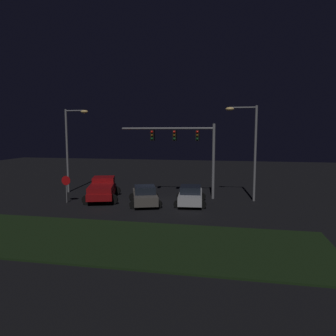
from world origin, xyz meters
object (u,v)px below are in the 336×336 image
Objects in this scene: street_lamp_left at (71,141)px; stop_sign at (66,184)px; car_sedan at (145,195)px; traffic_signal_gantry at (185,142)px; pickup_truck at (103,188)px; car_sedan_far at (191,195)px; street_lamp_right at (249,141)px.

street_lamp_left is 5.79m from stop_sign.
street_lamp_left reaches higher than car_sedan.
stop_sign reaches higher than car_sedan.
street_lamp_left is 3.55× the size of stop_sign.
traffic_signal_gantry is (2.83, 3.25, 4.16)m from car_sedan.
street_lamp_left is at bearing 42.82° from pickup_truck.
stop_sign is (-10.06, -1.41, 0.82)m from car_sedan_far.
stop_sign is (-14.64, -3.63, -3.46)m from street_lamp_right.
car_sedan_far is at bearing -154.13° from street_lamp_right.
street_lamp_left is at bearing 177.55° from street_lamp_right.
car_sedan is (4.10, -1.24, -0.26)m from pickup_truck.
street_lamp_left is (-4.08, 2.42, 3.99)m from pickup_truck.
street_lamp_left is at bearing 111.66° from stop_sign.
stop_sign is at bearing -166.06° from street_lamp_right.
street_lamp_right is (5.36, -0.29, 0.12)m from traffic_signal_gantry.
car_sedan_far is 10.20m from stop_sign.
street_lamp_right is at bearing -88.53° from car_sedan.
car_sedan_far is (3.61, 0.74, 0.00)m from car_sedan.
stop_sign is at bearing -157.08° from traffic_signal_gantry.
car_sedan_far is at bearing 8.00° from stop_sign.
car_sedan_far is (7.71, -0.50, -0.26)m from pickup_truck.
traffic_signal_gantry reaches higher than car_sedan.
car_sedan_far is 4.92m from traffic_signal_gantry.
stop_sign is at bearing 93.02° from car_sedan_far.
pickup_truck is 13.04m from street_lamp_right.
street_lamp_left is (-8.18, 3.66, 4.25)m from car_sedan.
street_lamp_left is 1.00× the size of street_lamp_right.
street_lamp_left is at bearing 71.11° from car_sedan_far.
traffic_signal_gantry is at bearing 176.90° from street_lamp_right.
street_lamp_right is at bearing 13.94° from stop_sign.
car_sedan is at bearing -130.98° from traffic_signal_gantry.
traffic_signal_gantry is at bearing 22.92° from stop_sign.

